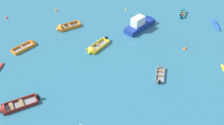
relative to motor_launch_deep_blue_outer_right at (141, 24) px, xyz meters
The scene contains 12 objects.
motor_launch_deep_blue_outer_right is the anchor object (origin of this frame).
rowboat_orange_cluster_inner 16.51m from the motor_launch_deep_blue_outer_right, 166.91° to the right, with size 3.37×3.30×1.12m.
kayak_blue_back_row_right 11.67m from the motor_launch_deep_blue_outer_right, ahead, with size 0.87×3.76×0.35m.
rowboat_maroon_far_right 22.03m from the motor_launch_deep_blue_outer_right, 136.77° to the right, with size 4.29×2.75×1.23m.
rowboat_yellow_midfield_left 9.05m from the motor_launch_deep_blue_outer_right, 142.93° to the right, with size 3.45×3.79×1.16m.
rowboat_turquoise_back_row_center 8.71m from the motor_launch_deep_blue_outer_right, 27.55° to the left, with size 1.96×2.95×0.80m.
rowboat_orange_distant_center 11.80m from the motor_launch_deep_blue_outer_right, behind, with size 3.99×2.88×1.26m.
rowboat_grey_foreground_center 10.39m from the motor_launch_deep_blue_outer_right, 85.56° to the right, with size 1.76×3.29×0.88m.
mooring_buoy_outer_edge 14.81m from the motor_launch_deep_blue_outer_right, 154.88° to the left, with size 0.48×0.48×0.48m, color orange.
mooring_buoy_midfield 21.58m from the motor_launch_deep_blue_outer_right, 168.50° to the left, with size 0.47×0.47×0.47m, color red.
mooring_buoy_central 6.08m from the motor_launch_deep_blue_outer_right, 105.66° to the left, with size 0.35×0.35×0.35m, color yellow.
mooring_buoy_trailing 7.83m from the motor_launch_deep_blue_outer_right, 49.30° to the right, with size 0.48×0.48×0.48m, color orange.
Camera 1 is at (-1.71, -2.72, 20.71)m, focal length 41.52 mm.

